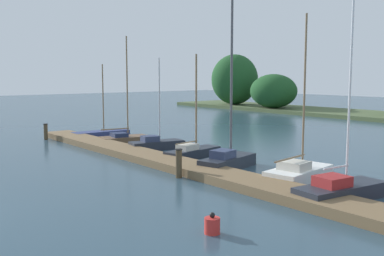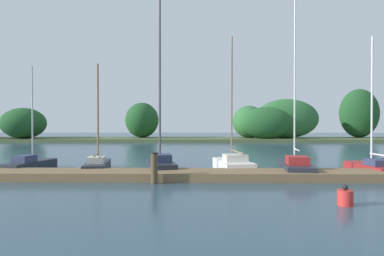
{
  "view_description": "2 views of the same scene",
  "coord_description": "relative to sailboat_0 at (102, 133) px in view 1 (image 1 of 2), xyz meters",
  "views": [
    {
      "loc": [
        14.98,
        -1.08,
        4.27
      ],
      "look_at": [
        -1.57,
        12.14,
        1.76
      ],
      "focal_mm": 42.54,
      "sensor_mm": 36.0,
      "label": 1
    },
    {
      "loc": [
        1.84,
        -2.74,
        2.35
      ],
      "look_at": [
        1.61,
        13.17,
        2.12
      ],
      "focal_mm": 31.02,
      "sensor_mm": 36.0,
      "label": 2
    }
  ],
  "objects": [
    {
      "name": "mooring_piling_1",
      "position": [
        13.58,
        -3.57,
        0.39
      ],
      "size": [
        0.3,
        0.3,
        1.22
      ],
      "color": "#4C3D28",
      "rests_on": "ground"
    },
    {
      "name": "sailboat_3",
      "position": [
        10.35,
        -0.15,
        0.11
      ],
      "size": [
        1.54,
        3.69,
        5.29
      ],
      "rotation": [
        0.0,
        0.0,
        1.74
      ],
      "color": "#232833",
      "rests_on": "ground"
    },
    {
      "name": "sailboat_6",
      "position": [
        19.71,
        -1.17,
        0.16
      ],
      "size": [
        1.6,
        3.86,
        8.48
      ],
      "rotation": [
        0.0,
        0.0,
        1.45
      ],
      "color": "#232833",
      "rests_on": "ground"
    },
    {
      "name": "sailboat_5",
      "position": [
        16.98,
        0.02,
        0.13
      ],
      "size": [
        1.86,
        3.72,
        6.65
      ],
      "rotation": [
        0.0,
        0.0,
        1.72
      ],
      "color": "white",
      "rests_on": "ground"
    },
    {
      "name": "channel_buoy_0",
      "position": [
        19.45,
        -6.87,
        0.01
      ],
      "size": [
        0.43,
        0.43,
        0.59
      ],
      "color": "red",
      "rests_on": "ground"
    },
    {
      "name": "sailboat_2",
      "position": [
        7.04,
        -0.18,
        0.1
      ],
      "size": [
        1.57,
        3.33,
        5.19
      ],
      "rotation": [
        0.0,
        0.0,
        1.38
      ],
      "color": "#232833",
      "rests_on": "ground"
    },
    {
      "name": "sailboat_0",
      "position": [
        0.0,
        0.0,
        0.0
      ],
      "size": [
        1.24,
        4.1,
        4.95
      ],
      "rotation": [
        0.0,
        0.0,
        1.55
      ],
      "color": "navy",
      "rests_on": "ground"
    },
    {
      "name": "sailboat_4",
      "position": [
        13.48,
        -0.65,
        0.26
      ],
      "size": [
        1.83,
        3.57,
        8.26
      ],
      "rotation": [
        0.0,
        0.0,
        1.81
      ],
      "color": "#232833",
      "rests_on": "ground"
    },
    {
      "name": "sailboat_1",
      "position": [
        3.5,
        -0.18,
        0.08
      ],
      "size": [
        1.88,
        3.32,
        6.63
      ],
      "rotation": [
        0.0,
        0.0,
        1.4
      ],
      "color": "brown",
      "rests_on": "ground"
    },
    {
      "name": "dock_pier",
      "position": [
        13.38,
        -2.46,
        -0.05
      ],
      "size": [
        30.83,
        1.8,
        0.35
      ],
      "color": "brown",
      "rests_on": "ground"
    },
    {
      "name": "mooring_piling_0",
      "position": [
        -0.78,
        -3.71,
        0.31
      ],
      "size": [
        0.29,
        0.29,
        1.05
      ],
      "color": "#4C3D28",
      "rests_on": "ground"
    }
  ]
}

